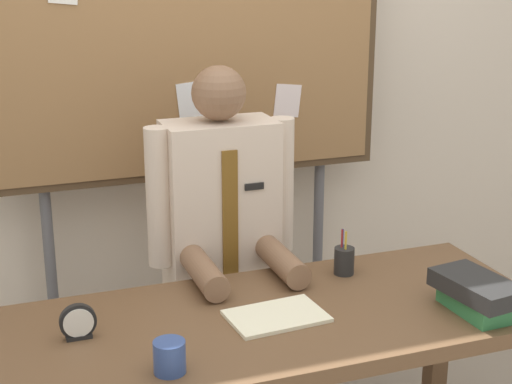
{
  "coord_description": "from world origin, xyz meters",
  "views": [
    {
      "loc": [
        -0.8,
        -2.03,
        1.8
      ],
      "look_at": [
        0.0,
        0.16,
        1.08
      ],
      "focal_mm": 54.85,
      "sensor_mm": 36.0,
      "label": 1
    }
  ],
  "objects_px": {
    "pen_holder": "(344,260)",
    "open_notebook": "(276,316)",
    "book_stack": "(479,294)",
    "coffee_mug": "(170,357)",
    "desk_clock": "(78,323)",
    "desk": "(274,341)",
    "person": "(222,271)",
    "bulletin_board": "(189,45)"
  },
  "relations": [
    {
      "from": "book_stack",
      "to": "coffee_mug",
      "type": "xyz_separation_m",
      "value": [
        -0.99,
        -0.03,
        -0.01
      ]
    },
    {
      "from": "bulletin_board",
      "to": "desk_clock",
      "type": "height_order",
      "value": "bulletin_board"
    },
    {
      "from": "open_notebook",
      "to": "bulletin_board",
      "type": "bearing_deg",
      "value": 89.92
    },
    {
      "from": "book_stack",
      "to": "coffee_mug",
      "type": "distance_m",
      "value": 0.99
    },
    {
      "from": "book_stack",
      "to": "desk",
      "type": "bearing_deg",
      "value": 162.27
    },
    {
      "from": "bulletin_board",
      "to": "book_stack",
      "type": "relative_size",
      "value": 6.78
    },
    {
      "from": "desk",
      "to": "coffee_mug",
      "type": "bearing_deg",
      "value": -149.98
    },
    {
      "from": "book_stack",
      "to": "desk_clock",
      "type": "height_order",
      "value": "book_stack"
    },
    {
      "from": "desk",
      "to": "pen_holder",
      "type": "xyz_separation_m",
      "value": [
        0.35,
        0.22,
        0.14
      ]
    },
    {
      "from": "desk",
      "to": "desk_clock",
      "type": "height_order",
      "value": "desk_clock"
    },
    {
      "from": "desk",
      "to": "bulletin_board",
      "type": "distance_m",
      "value": 1.23
    },
    {
      "from": "bulletin_board",
      "to": "pen_holder",
      "type": "distance_m",
      "value": 1.03
    },
    {
      "from": "bulletin_board",
      "to": "desk_clock",
      "type": "xyz_separation_m",
      "value": [
        -0.59,
        -0.86,
        -0.68
      ]
    },
    {
      "from": "desk",
      "to": "person",
      "type": "relative_size",
      "value": 1.21
    },
    {
      "from": "desk",
      "to": "open_notebook",
      "type": "xyz_separation_m",
      "value": [
        -0.0,
        -0.02,
        0.1
      ]
    },
    {
      "from": "person",
      "to": "book_stack",
      "type": "height_order",
      "value": "person"
    },
    {
      "from": "pen_holder",
      "to": "coffee_mug",
      "type": "bearing_deg",
      "value": -148.81
    },
    {
      "from": "person",
      "to": "desk",
      "type": "bearing_deg",
      "value": -90.0
    },
    {
      "from": "desk",
      "to": "open_notebook",
      "type": "distance_m",
      "value": 0.1
    },
    {
      "from": "desk_clock",
      "to": "coffee_mug",
      "type": "bearing_deg",
      "value": -53.8
    },
    {
      "from": "bulletin_board",
      "to": "pen_holder",
      "type": "xyz_separation_m",
      "value": [
        0.35,
        -0.7,
        -0.68
      ]
    },
    {
      "from": "open_notebook",
      "to": "desk_clock",
      "type": "relative_size",
      "value": 2.74
    },
    {
      "from": "person",
      "to": "open_notebook",
      "type": "distance_m",
      "value": 0.55
    },
    {
      "from": "open_notebook",
      "to": "coffee_mug",
      "type": "bearing_deg",
      "value": -152.19
    },
    {
      "from": "desk",
      "to": "coffee_mug",
      "type": "xyz_separation_m",
      "value": [
        -0.38,
        -0.22,
        0.13
      ]
    },
    {
      "from": "desk_clock",
      "to": "coffee_mug",
      "type": "distance_m",
      "value": 0.34
    },
    {
      "from": "open_notebook",
      "to": "pen_holder",
      "type": "relative_size",
      "value": 1.82
    },
    {
      "from": "desk_clock",
      "to": "pen_holder",
      "type": "xyz_separation_m",
      "value": [
        0.93,
        0.17,
        0.0
      ]
    },
    {
      "from": "open_notebook",
      "to": "coffee_mug",
      "type": "xyz_separation_m",
      "value": [
        -0.38,
        -0.2,
        0.04
      ]
    },
    {
      "from": "book_stack",
      "to": "pen_holder",
      "type": "relative_size",
      "value": 1.87
    },
    {
      "from": "book_stack",
      "to": "pen_holder",
      "type": "height_order",
      "value": "pen_holder"
    },
    {
      "from": "person",
      "to": "desk_clock",
      "type": "relative_size",
      "value": 13.34
    },
    {
      "from": "pen_holder",
      "to": "open_notebook",
      "type": "bearing_deg",
      "value": -145.35
    },
    {
      "from": "person",
      "to": "pen_holder",
      "type": "relative_size",
      "value": 8.89
    },
    {
      "from": "person",
      "to": "bulletin_board",
      "type": "height_order",
      "value": "bulletin_board"
    },
    {
      "from": "desk_clock",
      "to": "coffee_mug",
      "type": "relative_size",
      "value": 1.19
    },
    {
      "from": "bulletin_board",
      "to": "open_notebook",
      "type": "bearing_deg",
      "value": -90.08
    },
    {
      "from": "desk_clock",
      "to": "coffee_mug",
      "type": "height_order",
      "value": "desk_clock"
    },
    {
      "from": "book_stack",
      "to": "coffee_mug",
      "type": "height_order",
      "value": "book_stack"
    },
    {
      "from": "bulletin_board",
      "to": "open_notebook",
      "type": "distance_m",
      "value": 1.18
    },
    {
      "from": "person",
      "to": "open_notebook",
      "type": "relative_size",
      "value": 4.87
    },
    {
      "from": "desk",
      "to": "book_stack",
      "type": "height_order",
      "value": "book_stack"
    }
  ]
}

